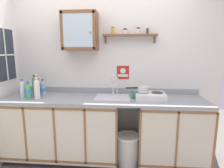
{
  "coord_description": "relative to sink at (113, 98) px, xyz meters",
  "views": [
    {
      "loc": [
        0.33,
        -2.18,
        1.58
      ],
      "look_at": [
        0.11,
        0.44,
        1.1
      ],
      "focal_mm": 29.93,
      "sensor_mm": 36.0,
      "label": 1
    }
  ],
  "objects": [
    {
      "name": "lower_cabinet_run_right",
      "position": [
        0.81,
        -0.04,
        -0.46
      ],
      "size": [
        0.92,
        0.65,
        0.89
      ],
      "color": "black",
      "rests_on": "ground"
    },
    {
      "name": "bottle_water_blue_1",
      "position": [
        -1.03,
        0.05,
        0.12
      ],
      "size": [
        0.08,
        0.08,
        0.24
      ],
      "color": "#8CB7E0",
      "rests_on": "countertop"
    },
    {
      "name": "sink",
      "position": [
        0.0,
        0.0,
        0.0
      ],
      "size": [
        0.49,
        0.44,
        0.4
      ],
      "color": "silver",
      "rests_on": "countertop"
    },
    {
      "name": "back_wall",
      "position": [
        -0.13,
        0.3,
        0.4
      ],
      "size": [
        3.41,
        0.07,
        2.61
      ],
      "color": "silver",
      "rests_on": "ground"
    },
    {
      "name": "countertop",
      "position": [
        -0.13,
        -0.04,
        -0.0
      ],
      "size": [
        2.77,
        0.67,
        0.03
      ],
      "primitive_type": "cube",
      "color": "gray",
      "rests_on": "lower_cabinet_run"
    },
    {
      "name": "lower_cabinet_run",
      "position": [
        -0.72,
        -0.04,
        -0.46
      ],
      "size": [
        1.61,
        0.65,
        0.89
      ],
      "color": "black",
      "rests_on": "ground"
    },
    {
      "name": "warning_sign",
      "position": [
        0.13,
        0.27,
        0.33
      ],
      "size": [
        0.18,
        0.01,
        0.2
      ],
      "color": "#B2261E"
    },
    {
      "name": "spice_shelf",
      "position": [
        0.22,
        0.21,
        0.88
      ],
      "size": [
        0.77,
        0.14,
        0.23
      ],
      "color": "brown"
    },
    {
      "name": "bottle_juice_amber_5",
      "position": [
        -1.07,
        -0.06,
        0.17
      ],
      "size": [
        0.07,
        0.07,
        0.33
      ],
      "color": "gold",
      "rests_on": "countertop"
    },
    {
      "name": "hot_plate_stove",
      "position": [
        0.51,
        -0.04,
        0.05
      ],
      "size": [
        0.4,
        0.33,
        0.09
      ],
      "color": "silver",
      "rests_on": "countertop"
    },
    {
      "name": "bottle_detergent_teal_3",
      "position": [
        -1.15,
        0.04,
        0.15
      ],
      "size": [
        0.06,
        0.06,
        0.3
      ],
      "color": "teal",
      "rests_on": "countertop"
    },
    {
      "name": "trash_bin",
      "position": [
        0.22,
        -0.13,
        -0.69
      ],
      "size": [
        0.33,
        0.33,
        0.43
      ],
      "color": "silver",
      "rests_on": "ground"
    },
    {
      "name": "bottle_soda_green_0",
      "position": [
        -1.15,
        -0.14,
        0.12
      ],
      "size": [
        0.08,
        0.08,
        0.23
      ],
      "color": "#4CB266",
      "rests_on": "countertop"
    },
    {
      "name": "bottle_opaque_white_4",
      "position": [
        -1.02,
        -0.16,
        0.15
      ],
      "size": [
        0.08,
        0.08,
        0.29
      ],
      "color": "white",
      "rests_on": "countertop"
    },
    {
      "name": "wall_cabinet",
      "position": [
        -0.48,
        0.15,
        0.93
      ],
      "size": [
        0.5,
        0.28,
        0.54
      ],
      "color": "brown"
    },
    {
      "name": "saucepan",
      "position": [
        0.41,
        -0.01,
        0.14
      ],
      "size": [
        0.32,
        0.17,
        0.08
      ],
      "color": "silver",
      "rests_on": "hot_plate_stove"
    },
    {
      "name": "bottle_water_clear_2",
      "position": [
        -1.25,
        -0.12,
        0.13
      ],
      "size": [
        0.07,
        0.07,
        0.26
      ],
      "color": "silver",
      "rests_on": "countertop"
    },
    {
      "name": "backsplash",
      "position": [
        -0.13,
        0.27,
        0.05
      ],
      "size": [
        2.77,
        0.02,
        0.08
      ],
      "primitive_type": "cube",
      "color": "gray",
      "rests_on": "countertop"
    },
    {
      "name": "mug",
      "position": [
        0.3,
        -0.02,
        0.06
      ],
      "size": [
        0.13,
        0.09,
        0.1
      ],
      "color": "#337259",
      "rests_on": "countertop"
    }
  ]
}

